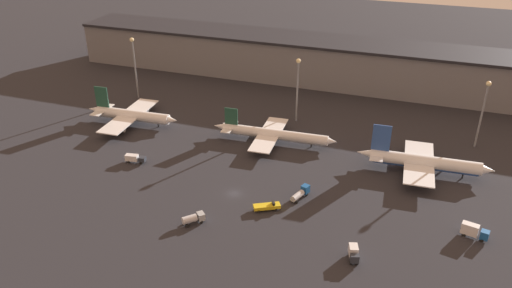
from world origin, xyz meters
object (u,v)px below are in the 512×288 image
at_px(airplane_0, 132,115).
at_px(service_vehicle_5, 267,206).
at_px(airplane_1, 273,134).
at_px(airplane_2, 423,162).
at_px(service_vehicle_4, 354,253).
at_px(service_vehicle_1, 193,218).
at_px(service_vehicle_2, 474,231).
at_px(service_vehicle_3, 301,193).
at_px(service_vehicle_0, 135,158).

relative_size(airplane_0, service_vehicle_5, 4.84).
relative_size(airplane_0, airplane_1, 0.83).
xyz_separation_m(airplane_2, service_vehicle_5, (-40.60, -36.82, -2.58)).
bearing_deg(airplane_0, service_vehicle_4, -31.21).
relative_size(service_vehicle_1, service_vehicle_2, 0.84).
distance_m(service_vehicle_3, service_vehicle_4, 29.40).
height_order(airplane_0, service_vehicle_1, airplane_0).
bearing_deg(service_vehicle_2, airplane_0, 178.74).
xyz_separation_m(airplane_1, service_vehicle_3, (18.99, -31.97, -1.41)).
xyz_separation_m(airplane_2, service_vehicle_1, (-57.71, -49.76, -2.11)).
bearing_deg(airplane_0, service_vehicle_2, -17.39).
bearing_deg(service_vehicle_1, airplane_0, 88.59).
height_order(airplane_0, airplane_1, airplane_0).
relative_size(airplane_1, service_vehicle_1, 7.56).
height_order(airplane_0, service_vehicle_0, airplane_0).
bearing_deg(service_vehicle_2, service_vehicle_4, -132.78).
bearing_deg(airplane_1, airplane_0, -179.67).
xyz_separation_m(airplane_1, service_vehicle_5, (11.52, -41.08, -1.89)).
relative_size(airplane_1, service_vehicle_4, 8.83).
relative_size(service_vehicle_0, service_vehicle_3, 0.90).
xyz_separation_m(service_vehicle_3, service_vehicle_4, (19.48, -22.01, 0.23)).
bearing_deg(airplane_1, service_vehicle_0, -145.86).
relative_size(service_vehicle_2, service_vehicle_3, 0.92).
height_order(airplane_2, service_vehicle_5, airplane_2).
distance_m(airplane_0, service_vehicle_0, 31.64).
relative_size(airplane_1, airplane_2, 1.07).
relative_size(airplane_1, service_vehicle_2, 6.36).
xyz_separation_m(airplane_0, service_vehicle_4, (94.99, -50.48, -1.60)).
xyz_separation_m(service_vehicle_0, service_vehicle_2, (105.88, -4.81, 0.50)).
bearing_deg(airplane_0, airplane_1, 0.33).
distance_m(service_vehicle_1, service_vehicle_5, 21.45).
xyz_separation_m(service_vehicle_4, service_vehicle_5, (-26.95, 12.91, -0.71)).
bearing_deg(service_vehicle_1, service_vehicle_4, -46.62).
distance_m(service_vehicle_1, service_vehicle_3, 33.01).
bearing_deg(airplane_0, service_vehicle_1, -47.98).
xyz_separation_m(service_vehicle_2, service_vehicle_5, (-55.29, -6.44, -0.89)).
bearing_deg(airplane_2, airplane_0, 176.39).
relative_size(airplane_1, service_vehicle_3, 5.83).
relative_size(airplane_0, service_vehicle_2, 5.29).
height_order(airplane_0, service_vehicle_5, airplane_0).
xyz_separation_m(airplane_1, service_vehicle_0, (-39.06, -29.83, -1.50)).
distance_m(airplane_0, airplane_2, 108.65).
xyz_separation_m(airplane_0, service_vehicle_5, (68.04, -37.57, -2.31)).
bearing_deg(service_vehicle_0, service_vehicle_1, -46.19).
bearing_deg(airplane_1, service_vehicle_1, -99.12).
bearing_deg(airplane_1, airplane_2, -7.89).
bearing_deg(airplane_2, service_vehicle_0, -167.55).
distance_m(service_vehicle_4, service_vehicle_5, 29.89).
height_order(airplane_1, service_vehicle_0, airplane_1).
bearing_deg(service_vehicle_1, service_vehicle_0, 97.50).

